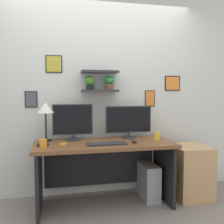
{
  "coord_description": "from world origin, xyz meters",
  "views": [
    {
      "loc": [
        -0.52,
        -2.84,
        1.33
      ],
      "look_at": [
        0.1,
        0.05,
        1.1
      ],
      "focal_mm": 40.28,
      "sensor_mm": 36.0,
      "label": 1
    }
  ],
  "objects_px": {
    "monitor_left": "(73,121)",
    "desk_lamp": "(46,110)",
    "desk": "(104,159)",
    "computer_mouse": "(134,142)",
    "drawer_cabinet": "(190,171)",
    "computer_tower_right": "(149,181)",
    "coffee_mug": "(43,144)",
    "keyboard": "(106,144)",
    "cell_phone": "(63,144)",
    "scissors_tray": "(43,144)",
    "pen_cup": "(157,136)",
    "monitor_right": "(129,121)"
  },
  "relations": [
    {
      "from": "monitor_left",
      "to": "desk_lamp",
      "type": "xyz_separation_m",
      "value": [
        -0.32,
        -0.01,
        0.14
      ]
    },
    {
      "from": "desk",
      "to": "computer_mouse",
      "type": "distance_m",
      "value": 0.43
    },
    {
      "from": "drawer_cabinet",
      "to": "computer_tower_right",
      "type": "bearing_deg",
      "value": 174.7
    },
    {
      "from": "coffee_mug",
      "to": "drawer_cabinet",
      "type": "xyz_separation_m",
      "value": [
        1.79,
        0.17,
        -0.47
      ]
    },
    {
      "from": "keyboard",
      "to": "computer_mouse",
      "type": "distance_m",
      "value": 0.33
    },
    {
      "from": "cell_phone",
      "to": "scissors_tray",
      "type": "distance_m",
      "value": 0.22
    },
    {
      "from": "monitor_left",
      "to": "coffee_mug",
      "type": "distance_m",
      "value": 0.53
    },
    {
      "from": "monitor_left",
      "to": "keyboard",
      "type": "distance_m",
      "value": 0.54
    },
    {
      "from": "drawer_cabinet",
      "to": "scissors_tray",
      "type": "bearing_deg",
      "value": -178.47
    },
    {
      "from": "computer_mouse",
      "to": "pen_cup",
      "type": "height_order",
      "value": "pen_cup"
    },
    {
      "from": "monitor_left",
      "to": "computer_tower_right",
      "type": "relative_size",
      "value": 1.1
    },
    {
      "from": "monitor_left",
      "to": "computer_tower_right",
      "type": "bearing_deg",
      "value": -9.65
    },
    {
      "from": "computer_tower_right",
      "to": "coffee_mug",
      "type": "bearing_deg",
      "value": -170.18
    },
    {
      "from": "monitor_right",
      "to": "scissors_tray",
      "type": "height_order",
      "value": "monitor_right"
    },
    {
      "from": "cell_phone",
      "to": "monitor_left",
      "type": "bearing_deg",
      "value": 71.17
    },
    {
      "from": "computer_tower_right",
      "to": "desk",
      "type": "bearing_deg",
      "value": -179.39
    },
    {
      "from": "keyboard",
      "to": "scissors_tray",
      "type": "relative_size",
      "value": 3.67
    },
    {
      "from": "desk_lamp",
      "to": "computer_tower_right",
      "type": "relative_size",
      "value": 1.05
    },
    {
      "from": "desk_lamp",
      "to": "scissors_tray",
      "type": "bearing_deg",
      "value": -95.36
    },
    {
      "from": "pen_cup",
      "to": "computer_tower_right",
      "type": "bearing_deg",
      "value": 148.25
    },
    {
      "from": "keyboard",
      "to": "coffee_mug",
      "type": "relative_size",
      "value": 4.89
    },
    {
      "from": "monitor_left",
      "to": "computer_tower_right",
      "type": "height_order",
      "value": "monitor_left"
    },
    {
      "from": "desk",
      "to": "computer_mouse",
      "type": "relative_size",
      "value": 17.85
    },
    {
      "from": "scissors_tray",
      "to": "pen_cup",
      "type": "bearing_deg",
      "value": 1.98
    },
    {
      "from": "monitor_left",
      "to": "computer_mouse",
      "type": "xyz_separation_m",
      "value": [
        0.68,
        -0.33,
        -0.21
      ]
    },
    {
      "from": "pen_cup",
      "to": "drawer_cabinet",
      "type": "height_order",
      "value": "pen_cup"
    },
    {
      "from": "desk_lamp",
      "to": "scissors_tray",
      "type": "height_order",
      "value": "desk_lamp"
    },
    {
      "from": "monitor_left",
      "to": "pen_cup",
      "type": "bearing_deg",
      "value": -11.69
    },
    {
      "from": "cell_phone",
      "to": "drawer_cabinet",
      "type": "distance_m",
      "value": 1.63
    },
    {
      "from": "computer_mouse",
      "to": "cell_phone",
      "type": "bearing_deg",
      "value": 173.82
    },
    {
      "from": "desk_lamp",
      "to": "monitor_right",
      "type": "bearing_deg",
      "value": 0.37
    },
    {
      "from": "computer_tower_right",
      "to": "computer_mouse",
      "type": "bearing_deg",
      "value": -144.81
    },
    {
      "from": "desk_lamp",
      "to": "cell_phone",
      "type": "distance_m",
      "value": 0.48
    },
    {
      "from": "desk",
      "to": "drawer_cabinet",
      "type": "distance_m",
      "value": 1.13
    },
    {
      "from": "desk_lamp",
      "to": "computer_tower_right",
      "type": "bearing_deg",
      "value": -6.93
    },
    {
      "from": "desk",
      "to": "computer_tower_right",
      "type": "xyz_separation_m",
      "value": [
        0.57,
        0.01,
        -0.32
      ]
    },
    {
      "from": "desk",
      "to": "drawer_cabinet",
      "type": "height_order",
      "value": "desk"
    },
    {
      "from": "keyboard",
      "to": "scissors_tray",
      "type": "xyz_separation_m",
      "value": [
        -0.69,
        0.1,
        0.0
      ]
    },
    {
      "from": "computer_mouse",
      "to": "drawer_cabinet",
      "type": "bearing_deg",
      "value": 8.93
    },
    {
      "from": "keyboard",
      "to": "computer_mouse",
      "type": "xyz_separation_m",
      "value": [
        0.33,
        0.03,
        0.01
      ]
    },
    {
      "from": "computer_mouse",
      "to": "cell_phone",
      "type": "distance_m",
      "value": 0.8
    },
    {
      "from": "coffee_mug",
      "to": "drawer_cabinet",
      "type": "distance_m",
      "value": 1.85
    },
    {
      "from": "scissors_tray",
      "to": "computer_tower_right",
      "type": "xyz_separation_m",
      "value": [
        1.26,
        0.1,
        -0.54
      ]
    },
    {
      "from": "monitor_left",
      "to": "monitor_right",
      "type": "relative_size",
      "value": 0.82
    },
    {
      "from": "keyboard",
      "to": "monitor_right",
      "type": "bearing_deg",
      "value": 45.15
    },
    {
      "from": "monitor_left",
      "to": "keyboard",
      "type": "xyz_separation_m",
      "value": [
        0.35,
        -0.36,
        -0.22
      ]
    },
    {
      "from": "desk_lamp",
      "to": "pen_cup",
      "type": "bearing_deg",
      "value": -8.68
    },
    {
      "from": "computer_mouse",
      "to": "scissors_tray",
      "type": "distance_m",
      "value": 1.02
    },
    {
      "from": "monitor_left",
      "to": "computer_mouse",
      "type": "height_order",
      "value": "monitor_left"
    },
    {
      "from": "desk_lamp",
      "to": "scissors_tray",
      "type": "xyz_separation_m",
      "value": [
        -0.02,
        -0.25,
        -0.36
      ]
    }
  ]
}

